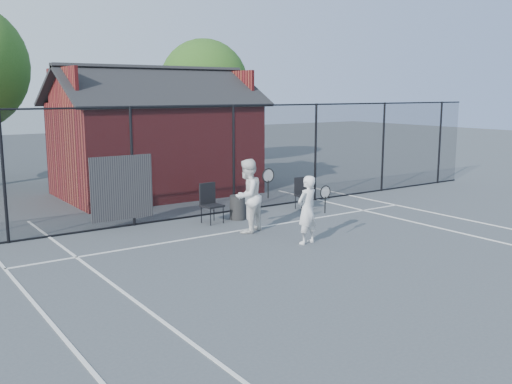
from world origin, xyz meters
TOP-DOWN VIEW (x-y plane):
  - ground at (0.00, 0.00)m, footprint 80.00×80.00m
  - court_lines at (0.00, -1.32)m, footprint 11.02×18.00m
  - fence at (-0.30, 5.00)m, footprint 22.04×3.00m
  - clubhouse at (0.50, 9.00)m, footprint 6.50×4.36m
  - tree_right at (5.50, 14.50)m, footprint 3.97×3.97m
  - player_front at (0.47, 1.16)m, footprint 0.71×0.55m
  - player_back at (-0.03, 2.79)m, footprint 1.06×0.96m
  - chair_left at (-0.24, 4.10)m, footprint 0.53×0.55m
  - chair_right at (2.82, 4.10)m, footprint 0.50×0.51m
  - waste_bin at (0.55, 4.10)m, footprint 0.48×0.48m

SIDE VIEW (x-z plane):
  - ground at x=0.00m, z-range 0.00..0.00m
  - court_lines at x=0.00m, z-range 0.00..0.01m
  - waste_bin at x=0.55m, z-range 0.00..0.64m
  - chair_right at x=2.82m, z-range 0.00..0.90m
  - chair_left at x=-0.24m, z-range 0.00..1.01m
  - player_front at x=0.47m, z-range 0.00..1.53m
  - player_back at x=-0.03m, z-range 0.00..1.78m
  - fence at x=-0.30m, z-range -0.05..2.95m
  - clubhouse at x=0.50m, z-range -0.49..3.70m
  - tree_right at x=5.50m, z-range 0.86..6.56m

